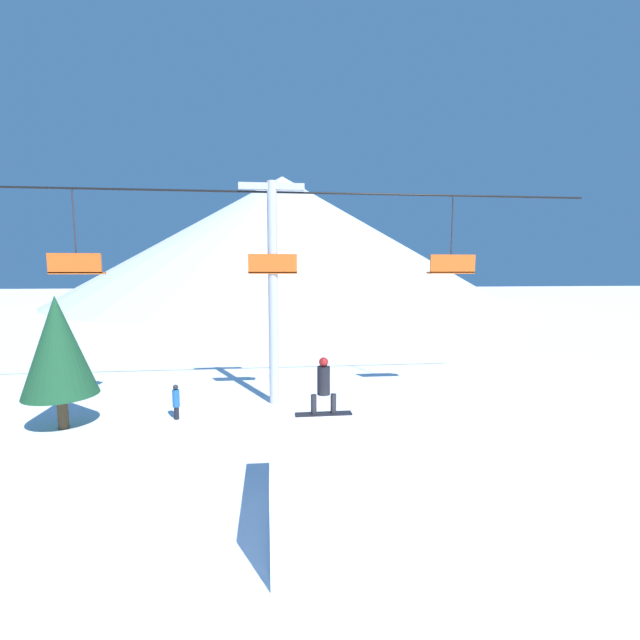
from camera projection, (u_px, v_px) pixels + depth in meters
The scene contains 7 objects.
ground_plane at pixel (366, 537), 8.33m from camera, with size 220.00×220.00×0.00m, color white.
mountain_ridge at pixel (283, 239), 70.94m from camera, with size 69.95×69.95×20.15m.
snow_ramp at pixel (345, 483), 8.55m from camera, with size 2.99×3.31×1.86m.
snowboarder at pixel (324, 386), 9.74m from camera, with size 1.30×0.29×1.34m.
chairlift at pixel (273, 271), 16.00m from camera, with size 24.53×0.44×8.39m.
pine_tree_near at pixel (58, 346), 13.66m from camera, with size 2.27×2.27×4.36m.
distant_skier at pixel (176, 400), 14.76m from camera, with size 0.24×0.24×1.23m.
Camera 1 is at (-1.74, -7.61, 5.20)m, focal length 24.00 mm.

